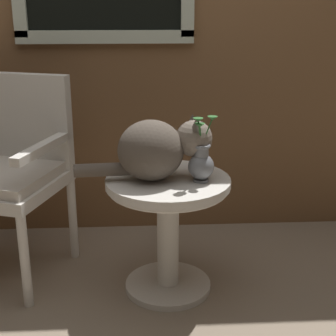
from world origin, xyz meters
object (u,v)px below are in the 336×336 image
Objects in this scene: wicker_side_table at (168,212)px; pewter_vase_with_ivy at (201,162)px; wicker_chair at (6,163)px; cat at (157,149)px.

pewter_vase_with_ivy reaches higher than wicker_side_table.
wicker_side_table is 0.85m from wicker_chair.
wicker_chair is 0.80m from cat.
wicker_chair is at bearing 161.36° from pewter_vase_with_ivy.
wicker_chair is 1.60× the size of cat.
wicker_chair is (-0.79, 0.27, 0.17)m from wicker_side_table.
wicker_chair reaches higher than pewter_vase_with_ivy.
wicker_chair is at bearing 159.73° from cat.
wicker_chair reaches higher than cat.
pewter_vase_with_ivy is (0.93, -0.31, 0.09)m from wicker_chair.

